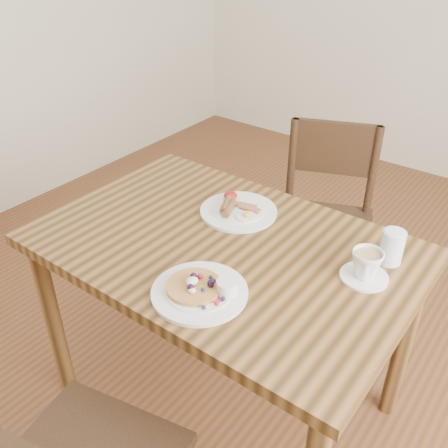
# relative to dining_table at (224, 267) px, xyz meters

# --- Properties ---
(ground) EXTENTS (5.00, 5.00, 0.00)m
(ground) POSITION_rel_dining_table_xyz_m (0.00, 0.00, -0.65)
(ground) COLOR #583319
(ground) RESTS_ON ground
(dining_table) EXTENTS (1.20, 0.80, 0.75)m
(dining_table) POSITION_rel_dining_table_xyz_m (0.00, 0.00, 0.00)
(dining_table) COLOR brown
(dining_table) RESTS_ON ground
(chair_far) EXTENTS (0.55, 0.55, 0.88)m
(chair_far) POSITION_rel_dining_table_xyz_m (0.01, 0.74, -0.16)
(chair_far) COLOR #352313
(chair_far) RESTS_ON ground
(pancake_plate) EXTENTS (0.27, 0.27, 0.06)m
(pancake_plate) POSITION_rel_dining_table_xyz_m (0.10, -0.24, 0.11)
(pancake_plate) COLOR white
(pancake_plate) RESTS_ON dining_table
(breakfast_plate) EXTENTS (0.27, 0.27, 0.04)m
(breakfast_plate) POSITION_rel_dining_table_xyz_m (-0.07, 0.18, 0.11)
(breakfast_plate) COLOR white
(breakfast_plate) RESTS_ON dining_table
(teacup_saucer) EXTENTS (0.14, 0.14, 0.09)m
(teacup_saucer) POSITION_rel_dining_table_xyz_m (0.43, 0.10, 0.14)
(teacup_saucer) COLOR white
(teacup_saucer) RESTS_ON dining_table
(water_glass) EXTENTS (0.07, 0.07, 0.11)m
(water_glass) POSITION_rel_dining_table_xyz_m (0.46, 0.22, 0.15)
(water_glass) COLOR silver
(water_glass) RESTS_ON dining_table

